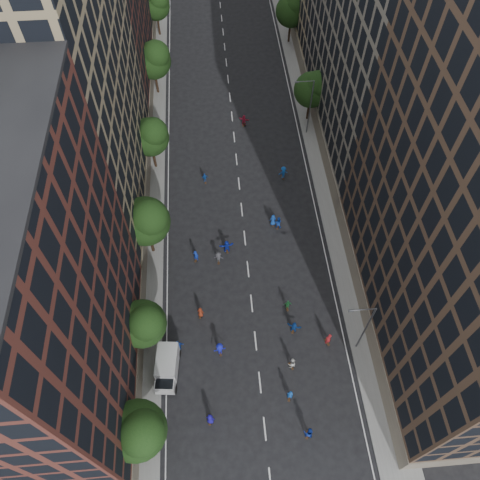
{
  "coord_description": "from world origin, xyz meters",
  "views": [
    {
      "loc": [
        -3.23,
        -5.92,
        47.36
      ],
      "look_at": [
        -0.72,
        25.37,
        2.0
      ],
      "focal_mm": 35.0,
      "sensor_mm": 36.0,
      "label": 1
    }
  ],
  "objects": [
    {
      "name": "streetlamp_far",
      "position": [
        10.37,
        45.0,
        5.17
      ],
      "size": [
        2.64,
        0.22,
        9.06
      ],
      "color": "#595B60",
      "rests_on": "ground"
    },
    {
      "name": "skater_1",
      "position": [
        2.76,
        7.25,
        0.89
      ],
      "size": [
        0.73,
        0.57,
        1.78
      ],
      "primitive_type": "imported",
      "rotation": [
        0.0,
        0.0,
        2.9
      ],
      "color": "#154BAC",
      "rests_on": "ground"
    },
    {
      "name": "skater_16",
      "position": [
        -4.52,
        36.64,
        0.77
      ],
      "size": [
        0.93,
        0.46,
        1.53
      ],
      "primitive_type": "imported",
      "rotation": [
        0.0,
        0.0,
        3.24
      ],
      "color": "#124198",
      "rests_on": "ground"
    },
    {
      "name": "skater_12",
      "position": [
        3.69,
        28.83,
        0.86
      ],
      "size": [
        0.86,
        0.57,
        1.72
      ],
      "primitive_type": "imported",
      "rotation": [
        0.0,
        0.0,
        3.11
      ],
      "color": "#1546AC",
      "rests_on": "ground"
    },
    {
      "name": "tree_left_4",
      "position": [
        -11.0,
        55.84,
        6.1
      ],
      "size": [
        5.4,
        5.4,
        9.08
      ],
      "color": "black",
      "rests_on": "ground"
    },
    {
      "name": "bldg_left_c",
      "position": [
        -19.0,
        58.0,
        14.0
      ],
      "size": [
        14.0,
        20.0,
        28.0
      ],
      "primitive_type": "cube",
      "color": "#552720",
      "rests_on": "ground"
    },
    {
      "name": "tree_left_2",
      "position": [
        -10.99,
        25.83,
        6.36
      ],
      "size": [
        5.6,
        5.6,
        9.45
      ],
      "color": "black",
      "rests_on": "ground"
    },
    {
      "name": "skater_5",
      "position": [
        4.2,
        14.35,
        0.85
      ],
      "size": [
        1.64,
        1.06,
        1.69
      ],
      "primitive_type": "imported",
      "rotation": [
        0.0,
        0.0,
        2.75
      ],
      "color": "navy",
      "rests_on": "ground"
    },
    {
      "name": "cargo_van",
      "position": [
        -9.29,
        10.86,
        1.31
      ],
      "size": [
        2.69,
        4.89,
        2.5
      ],
      "rotation": [
        0.0,
        0.0,
        -0.11
      ],
      "color": "silver",
      "rests_on": "ground"
    },
    {
      "name": "tree_left_0",
      "position": [
        -11.01,
        3.85,
        5.96
      ],
      "size": [
        5.2,
        5.2,
        8.83
      ],
      "color": "black",
      "rests_on": "ground"
    },
    {
      "name": "skater_13",
      "position": [
        -6.05,
        24.31,
        0.89
      ],
      "size": [
        0.77,
        0.66,
        1.78
      ],
      "primitive_type": "imported",
      "rotation": [
        0.0,
        0.0,
        2.71
      ],
      "color": "#1532AB",
      "rests_on": "ground"
    },
    {
      "name": "skater_7",
      "position": [
        7.6,
        12.69,
        0.97
      ],
      "size": [
        0.83,
        0.7,
        1.95
      ],
      "primitive_type": "imported",
      "rotation": [
        0.0,
        0.0,
        3.52
      ],
      "color": "#A51B20",
      "rests_on": "ground"
    },
    {
      "name": "skater_9",
      "position": [
        -3.39,
        23.82,
        0.89
      ],
      "size": [
        1.23,
        0.81,
        1.78
      ],
      "primitive_type": "imported",
      "rotation": [
        0.0,
        0.0,
        3.0
      ],
      "color": "#3C3C41",
      "rests_on": "ground"
    },
    {
      "name": "skater_2",
      "position": [
        3.98,
        3.63,
        0.97
      ],
      "size": [
        1.12,
        0.98,
        1.95
      ],
      "primitive_type": "imported",
      "rotation": [
        0.0,
        0.0,
        2.85
      ],
      "color": "navy",
      "rests_on": "ground"
    },
    {
      "name": "skater_11",
      "position": [
        -2.32,
        25.27,
        0.95
      ],
      "size": [
        1.83,
        0.85,
        1.9
      ],
      "primitive_type": "imported",
      "rotation": [
        0.0,
        0.0,
        3.31
      ],
      "color": "#162EB9",
      "rests_on": "ground"
    },
    {
      "name": "bldg_left_b",
      "position": [
        -19.0,
        35.0,
        17.0
      ],
      "size": [
        14.0,
        26.0,
        34.0
      ],
      "primitive_type": "cube",
      "color": "#8C7C5C",
      "rests_on": "ground"
    },
    {
      "name": "sidewalk_right",
      "position": [
        12.0,
        47.5,
        0.07
      ],
      "size": [
        4.0,
        105.0,
        0.15
      ],
      "primitive_type": "cube",
      "color": "slate",
      "rests_on": "ground"
    },
    {
      "name": "tree_left_1",
      "position": [
        -11.02,
        13.86,
        5.55
      ],
      "size": [
        4.8,
        4.8,
        8.21
      ],
      "color": "black",
      "rests_on": "ground"
    },
    {
      "name": "ground",
      "position": [
        0.0,
        40.0,
        0.0
      ],
      "size": [
        240.0,
        240.0,
        0.0
      ],
      "primitive_type": "plane",
      "color": "black",
      "rests_on": "ground"
    },
    {
      "name": "skater_14",
      "position": [
        4.27,
        28.36,
        0.92
      ],
      "size": [
        1.07,
        0.95,
        1.84
      ],
      "primitive_type": "imported",
      "rotation": [
        0.0,
        0.0,
        2.8
      ],
      "color": "#153FB0",
      "rests_on": "ground"
    },
    {
      "name": "bldg_right_b",
      "position": [
        19.0,
        44.0,
        16.5
      ],
      "size": [
        14.0,
        28.0,
        33.0
      ],
      "primitive_type": "cube",
      "color": "#6D665A",
      "rests_on": "ground"
    },
    {
      "name": "tree_right_a",
      "position": [
        11.38,
        47.85,
        5.63
      ],
      "size": [
        5.0,
        5.0,
        8.39
      ],
      "color": "black",
      "rests_on": "ground"
    },
    {
      "name": "bldg_left_a",
      "position": [
        -19.0,
        11.0,
        15.0
      ],
      "size": [
        14.0,
        22.0,
        30.0
      ],
      "primitive_type": "cube",
      "color": "#552720",
      "rests_on": "ground"
    },
    {
      "name": "skater_8",
      "position": [
        3.39,
        10.41,
        0.9
      ],
      "size": [
        1.07,
        0.96,
        1.8
      ],
      "primitive_type": "imported",
      "rotation": [
        0.0,
        0.0,
        3.53
      ],
      "color": "silver",
      "rests_on": "ground"
    },
    {
      "name": "skater_0",
      "position": [
        -5.17,
        5.62,
        0.88
      ],
      "size": [
        0.99,
        0.8,
        1.77
      ],
      "primitive_type": "imported",
      "rotation": [
        0.0,
        0.0,
        2.83
      ],
      "color": "#19118D",
      "rests_on": "ground"
    },
    {
      "name": "skater_10",
      "position": [
        3.92,
        17.09,
        0.78
      ],
      "size": [
        0.92,
        0.39,
        1.56
      ],
      "primitive_type": "imported",
      "rotation": [
        0.0,
        0.0,
        3.13
      ],
      "color": "#227337",
      "rests_on": "ground"
    },
    {
      "name": "tree_left_3",
      "position": [
        -11.02,
        39.85,
        5.82
      ],
      "size": [
        5.0,
        5.0,
        8.58
      ],
      "color": "black",
      "rests_on": "ground"
    },
    {
      "name": "sidewalk_left",
      "position": [
        -12.0,
        47.5,
        0.07
      ],
      "size": [
        4.0,
        105.0,
        0.15
      ],
      "primitive_type": "cube",
      "color": "slate",
      "rests_on": "ground"
    },
    {
      "name": "streetlamp_near",
      "position": [
        10.37,
        12.0,
        5.17
      ],
      "size": [
        2.64,
        0.22,
        9.06
      ],
      "color": "#595B60",
      "rests_on": "ground"
    },
    {
      "name": "skater_15",
      "position": [
        6.0,
        36.57,
        0.97
      ],
      "size": [
        1.37,
        0.95,
        1.94
      ],
      "primitive_type": "imported",
      "rotation": [
        0.0,
        0.0,
        3.34
      ],
      "color": "#144BA6",
      "rests_on": "ground"
    },
    {
      "name": "skater_6",
      "position": [
        -5.75,
        16.96,
        0.76
      ],
      "size": [
        0.87,
        0.71,
        1.53
      ],
      "primitive_type": "imported",
      "rotation": [
        0.0,
        0.0,
        2.8
      ],
      "color": "maroon",
      "rests_on": "ground"
    },
    {
      "name": "tree_right_b",
      "position": [
        11.39,
        67.85,
        5.96
      ],
      "size": [
        5.2,
        5.2,
        8.83
      ],
      "color": "black",
      "rests_on": "ground"
    },
    {
      "name": "skater_4",
      "position": [
        -8.14,
        13.2,
        0.95
      ],
      "size": [
        1.19,
        0.69,
        1.91
      ],
      "primitive_type": "imported",
      "rotation": [
        0.0,
        0.0,
        3.35
      ],
      "color": "#153CAC",
      "rests_on": "ground"
    },
    {
      "name": "skater_17",
      "position": [
        1.63,
        47.46,
        0.85
      ],
      "size": [
        1.65,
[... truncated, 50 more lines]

